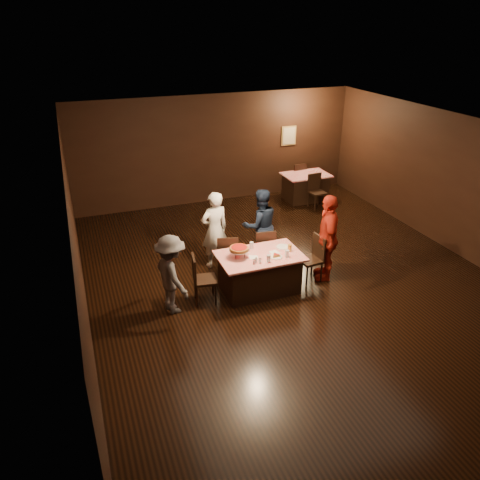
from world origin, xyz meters
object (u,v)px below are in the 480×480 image
(diner_white_jacket, at_px, (215,230))
(diner_navy_hoodie, at_px, (260,225))
(chair_end_right, at_px, (310,259))
(glass_front_left, at_px, (269,258))
(glass_amber, at_px, (290,248))
(chair_end_left, at_px, (205,279))
(chair_back_near, at_px, (317,192))
(diner_red_shirt, at_px, (327,237))
(back_table, at_px, (305,187))
(glass_front_right, at_px, (287,254))
(chair_far_right, at_px, (263,249))
(chair_far_left, at_px, (227,255))
(plate_empty, at_px, (283,247))
(main_table, at_px, (259,273))
(glass_back, at_px, (252,246))
(chair_back_far, at_px, (296,178))
(pizza_stand, at_px, (239,249))
(diner_grey_knit, at_px, (172,275))

(diner_white_jacket, height_order, diner_navy_hoodie, diner_white_jacket)
(chair_end_right, xyz_separation_m, diner_navy_hoodie, (-0.61, 1.17, 0.34))
(chair_end_right, distance_m, glass_front_left, 1.15)
(glass_amber, bearing_deg, chair_end_left, 178.32)
(chair_back_near, distance_m, diner_white_jacket, 4.27)
(diner_red_shirt, bearing_deg, chair_end_right, -66.64)
(back_table, xyz_separation_m, diner_white_jacket, (-3.66, -2.87, 0.45))
(chair_end_left, distance_m, glass_amber, 1.74)
(chair_end_right, distance_m, glass_front_right, 0.79)
(chair_far_right, bearing_deg, chair_far_left, 9.27)
(back_table, xyz_separation_m, plate_empty, (-2.61, -3.98, 0.39))
(main_table, height_order, back_table, same)
(chair_end_left, bearing_deg, glass_back, -65.09)
(chair_end_left, height_order, plate_empty, chair_end_left)
(chair_back_far, distance_m, diner_white_jacket, 5.06)
(back_table, height_order, pizza_stand, pizza_stand)
(diner_white_jacket, xyz_separation_m, glass_front_right, (0.95, -1.51, 0.00))
(back_table, distance_m, glass_amber, 4.93)
(diner_grey_knit, bearing_deg, glass_front_left, -110.47)
(diner_grey_knit, height_order, pizza_stand, diner_grey_knit)
(chair_end_left, distance_m, plate_empty, 1.68)
(chair_far_right, bearing_deg, pizza_stand, 50.45)
(chair_back_far, relative_size, glass_amber, 6.79)
(back_table, bearing_deg, chair_end_left, -135.91)
(diner_navy_hoodie, bearing_deg, plate_empty, 93.79)
(diner_white_jacket, relative_size, diner_red_shirt, 0.93)
(main_table, xyz_separation_m, chair_end_left, (-1.10, -0.00, 0.09))
(back_table, relative_size, diner_red_shirt, 0.72)
(chair_end_right, distance_m, diner_red_shirt, 0.55)
(main_table, distance_m, diner_navy_hoodie, 1.34)
(main_table, relative_size, diner_grey_knit, 1.07)
(main_table, height_order, chair_end_right, chair_end_right)
(diner_grey_knit, xyz_separation_m, diner_red_shirt, (3.18, 0.10, 0.15))
(chair_far_right, height_order, chair_back_far, same)
(main_table, bearing_deg, diner_white_jacket, 111.50)
(plate_empty, height_order, glass_amber, glass_amber)
(chair_end_left, bearing_deg, pizza_stand, -76.95)
(chair_end_left, distance_m, glass_back, 1.15)
(diner_red_shirt, bearing_deg, plate_empty, -76.00)
(plate_empty, height_order, glass_front_left, glass_front_left)
(diner_grey_knit, bearing_deg, chair_back_near, -68.25)
(main_table, bearing_deg, chair_end_left, -180.00)
(diner_navy_hoodie, distance_m, diner_red_shirt, 1.51)
(chair_end_right, height_order, diner_white_jacket, diner_white_jacket)
(pizza_stand, bearing_deg, diner_grey_knit, -173.59)
(chair_end_left, bearing_deg, diner_navy_hoodie, -44.85)
(chair_end_right, relative_size, pizza_stand, 2.50)
(chair_back_far, bearing_deg, main_table, 49.67)
(chair_end_left, relative_size, pizza_stand, 2.50)
(diner_grey_knit, relative_size, glass_amber, 10.66)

